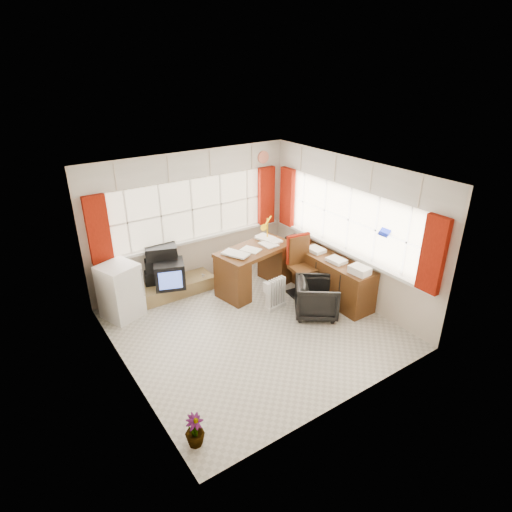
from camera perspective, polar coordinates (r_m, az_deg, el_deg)
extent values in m
plane|color=beige|center=(6.98, -0.43, -9.57)|extent=(4.00, 4.00, 0.00)
plane|color=beige|center=(7.97, -8.51, 4.82)|extent=(4.00, 0.00, 4.00)
plane|color=beige|center=(5.03, 12.46, -8.32)|extent=(4.00, 0.00, 4.00)
plane|color=beige|center=(5.63, -17.71, -5.14)|extent=(0.00, 4.00, 4.00)
plane|color=beige|center=(7.56, 12.25, 3.39)|extent=(0.00, 4.00, 4.00)
plane|color=white|center=(5.93, -0.50, 10.72)|extent=(4.00, 4.00, 0.00)
plane|color=#F2E3C0|center=(7.89, -8.54, 6.14)|extent=(3.60, 0.00, 3.60)
cube|color=white|center=(8.06, -8.15, 2.17)|extent=(3.70, 0.12, 0.05)
cube|color=white|center=(7.48, -16.77, 4.26)|extent=(0.03, 0.02, 1.10)
cube|color=white|center=(7.66, -12.53, 5.23)|extent=(0.03, 0.02, 1.10)
cube|color=white|center=(7.88, -8.51, 6.13)|extent=(0.03, 0.02, 1.10)
cube|color=white|center=(8.14, -4.70, 6.94)|extent=(0.03, 0.02, 1.10)
cube|color=white|center=(8.44, -1.14, 7.67)|extent=(0.03, 0.02, 1.10)
plane|color=#F2E3C0|center=(7.48, 12.28, 4.78)|extent=(0.00, 3.60, 3.60)
cube|color=white|center=(7.67, 11.69, 0.66)|extent=(0.12, 3.70, 0.05)
cube|color=white|center=(6.77, 19.45, 1.71)|extent=(0.02, 0.03, 1.10)
cube|color=white|center=(7.10, 15.67, 3.32)|extent=(0.02, 0.03, 1.10)
cube|color=white|center=(7.47, 12.23, 4.77)|extent=(0.02, 0.03, 1.10)
cube|color=white|center=(7.87, 9.12, 6.06)|extent=(0.02, 0.03, 1.10)
cube|color=white|center=(8.29, 6.30, 7.21)|extent=(0.02, 0.03, 1.10)
cube|color=maroon|center=(7.29, -20.29, 3.28)|extent=(0.35, 0.10, 1.15)
cube|color=maroon|center=(8.60, 1.37, 8.03)|extent=(0.35, 0.10, 1.15)
cube|color=maroon|center=(8.54, 4.20, 7.86)|extent=(0.10, 0.35, 1.15)
cube|color=maroon|center=(6.46, 22.54, 0.13)|extent=(0.10, 0.35, 1.15)
cube|color=silver|center=(7.66, -8.85, 11.78)|extent=(3.95, 0.08, 0.48)
cube|color=silver|center=(7.24, 12.75, 10.70)|extent=(0.08, 3.95, 0.48)
cube|color=#553014|center=(7.73, -0.15, 0.84)|extent=(1.55, 0.97, 0.07)
cube|color=#553014|center=(7.57, -3.14, -3.25)|extent=(0.45, 0.69, 0.77)
cube|color=#553014|center=(8.27, 2.59, -0.68)|extent=(0.45, 0.69, 0.77)
cube|color=white|center=(7.71, -0.15, 1.14)|extent=(0.30, 0.37, 0.02)
cube|color=white|center=(7.71, -0.15, 1.16)|extent=(0.30, 0.37, 0.02)
cube|color=white|center=(7.71, -0.15, 1.19)|extent=(0.30, 0.37, 0.02)
cube|color=white|center=(7.71, -0.15, 1.22)|extent=(0.30, 0.37, 0.02)
cube|color=white|center=(7.71, -0.15, 1.24)|extent=(0.30, 0.37, 0.02)
cube|color=white|center=(7.70, -0.15, 1.27)|extent=(0.30, 0.37, 0.02)
cube|color=white|center=(7.70, -0.15, 1.30)|extent=(0.30, 0.37, 0.02)
cylinder|color=#FFBC0A|center=(8.11, 1.51, 2.37)|extent=(0.11, 0.11, 0.02)
cylinder|color=#FFBC0A|center=(8.03, 1.52, 3.70)|extent=(0.03, 0.03, 0.41)
cone|color=#FFBC0A|center=(7.98, 1.53, 4.78)|extent=(0.19, 0.17, 0.16)
cube|color=black|center=(7.91, 6.27, -5.05)|extent=(0.52, 0.52, 0.04)
cylinder|color=silver|center=(7.79, 6.35, -3.47)|extent=(0.06, 0.06, 0.54)
cube|color=#553014|center=(7.67, 6.45, -1.70)|extent=(0.50, 0.49, 0.06)
cube|color=#553014|center=(7.72, 5.63, 0.89)|extent=(0.42, 0.10, 0.52)
cube|color=maroon|center=(7.71, 5.64, 1.03)|extent=(0.46, 0.12, 0.54)
imported|color=black|center=(7.23, 8.10, -5.55)|extent=(0.97, 0.96, 0.64)
cube|color=white|center=(7.49, 2.59, -6.66)|extent=(0.39, 0.19, 0.08)
cube|color=white|center=(7.24, 1.64, -5.22)|extent=(0.03, 0.11, 0.49)
cube|color=white|center=(7.28, 1.97, -5.08)|extent=(0.03, 0.11, 0.49)
cube|color=white|center=(7.31, 2.30, -4.93)|extent=(0.03, 0.11, 0.49)
cube|color=white|center=(7.34, 2.63, -4.79)|extent=(0.03, 0.11, 0.49)
cube|color=white|center=(7.37, 2.96, -4.65)|extent=(0.03, 0.11, 0.49)
cube|color=white|center=(7.41, 3.28, -4.51)|extent=(0.03, 0.11, 0.49)
cube|color=white|center=(7.44, 3.60, -4.37)|extent=(0.03, 0.11, 0.49)
cube|color=#553014|center=(7.87, 9.27, -2.48)|extent=(0.50, 2.00, 0.75)
cube|color=white|center=(7.17, 13.65, -1.93)|extent=(0.24, 0.32, 0.10)
cube|color=white|center=(7.50, 10.70, -0.43)|extent=(0.24, 0.32, 0.10)
cube|color=white|center=(7.84, 8.01, 0.95)|extent=(0.24, 0.32, 0.10)
cube|color=white|center=(8.21, 5.54, 2.21)|extent=(0.24, 0.32, 0.10)
cube|color=black|center=(8.14, 5.50, 2.10)|extent=(0.35, 0.42, 0.12)
cube|color=#A68753|center=(8.00, -10.64, -4.14)|extent=(1.40, 0.50, 0.25)
cube|color=black|center=(7.70, -11.46, -2.38)|extent=(0.65, 0.62, 0.47)
cube|color=#5272EA|center=(7.49, -11.34, -3.21)|extent=(0.38, 0.15, 0.32)
cube|color=black|center=(7.99, -12.28, -2.37)|extent=(0.75, 0.60, 0.24)
cube|color=black|center=(7.88, -12.44, -0.86)|extent=(0.69, 0.56, 0.23)
cube|color=black|center=(7.79, -12.59, 0.62)|extent=(0.63, 0.53, 0.22)
cube|color=white|center=(7.40, -17.64, -4.48)|extent=(0.71, 0.71, 0.94)
cube|color=silver|center=(7.27, -14.88, -3.43)|extent=(0.03, 0.03, 0.50)
imported|color=silver|center=(8.08, -7.05, -3.37)|extent=(0.15, 0.16, 0.30)
imported|color=#8CD1C5|center=(7.54, -2.71, -5.95)|extent=(0.08, 0.09, 0.17)
imported|color=black|center=(5.17, -8.18, -22.06)|extent=(0.29, 0.29, 0.40)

